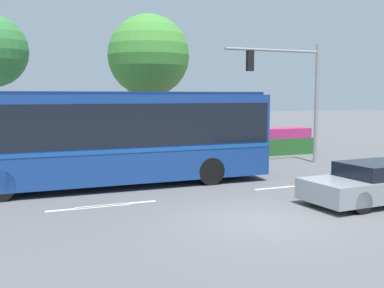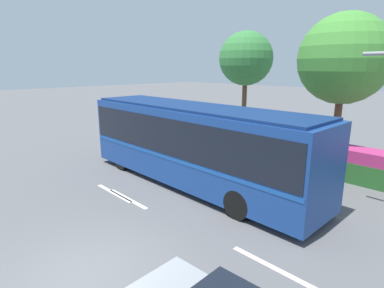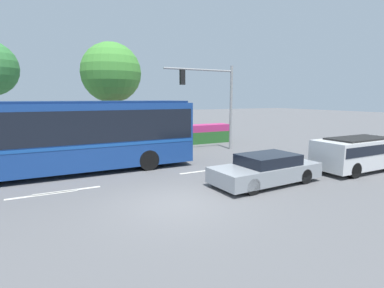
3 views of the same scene
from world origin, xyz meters
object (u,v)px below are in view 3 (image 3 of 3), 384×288
city_bus (73,133)px  street_tree_centre (111,73)px  suv_left_lane (358,151)px  traffic_light_pole (215,94)px  sedan_foreground (266,169)px

city_bus → street_tree_centre: bearing=-117.2°
suv_left_lane → traffic_light_pole: traffic_light_pole is taller
suv_left_lane → street_tree_centre: 15.67m
suv_left_lane → sedan_foreground: bearing=-3.7°
city_bus → suv_left_lane: 13.56m
suv_left_lane → traffic_light_pole: bearing=-68.7°
street_tree_centre → traffic_light_pole: bearing=-35.9°
city_bus → traffic_light_pole: traffic_light_pole is taller
city_bus → sedan_foreground: bearing=140.8°
suv_left_lane → traffic_light_pole: (-3.17, 7.96, 2.78)m
traffic_light_pole → suv_left_lane: bearing=111.7°
sedan_foreground → suv_left_lane: size_ratio=1.03×
city_bus → sedan_foreground: size_ratio=2.36×
street_tree_centre → city_bus: bearing=-117.2°
city_bus → suv_left_lane: city_bus is taller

